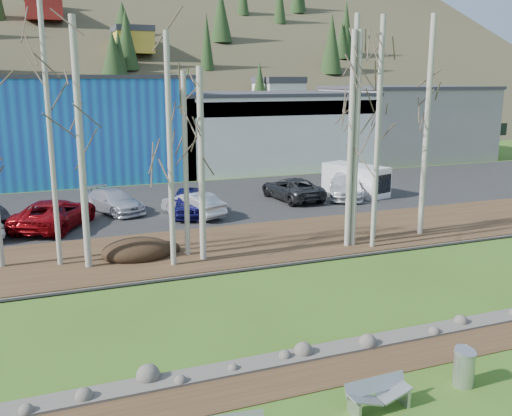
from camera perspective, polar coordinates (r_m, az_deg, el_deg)
name	(u,v)px	position (r m, az deg, el deg)	size (l,w,h in m)	color
ground	(398,403)	(15.57, 13.98, -18.43)	(200.00, 200.00, 0.00)	#345516
dirt_strip	(354,365)	(17.08, 9.79, -15.20)	(80.00, 1.80, 0.03)	#382616
near_bank_rocks	(337,350)	(17.85, 8.09, -13.89)	(80.00, 0.80, 0.50)	#47423D
river	(282,302)	(21.18, 2.58, -9.36)	(80.00, 8.00, 0.90)	#131F33
far_bank_rocks	(243,268)	(24.74, -1.29, -6.03)	(80.00, 0.80, 0.46)	#47423D
far_bank	(220,247)	(27.60, -3.59, -3.89)	(80.00, 7.00, 0.15)	#382616
parking_lot	(171,204)	(37.44, -8.53, 0.43)	(80.00, 14.00, 0.14)	black
building_blue	(58,127)	(49.89, -19.19, 7.67)	(20.40, 12.24, 8.30)	#214DAF
building_white	(262,129)	(53.77, 0.55, 7.89)	(18.36, 12.24, 6.80)	silver
building_grey	(405,122)	(61.54, 14.66, 8.32)	(14.28, 12.24, 7.30)	gray
hillside	(78,15)	(95.52, -17.34, 17.93)	(160.00, 72.00, 35.00)	#372F20
bench_damaged	(378,394)	(15.07, 12.10, -17.77)	(1.72, 0.62, 0.76)	#ADB0B2
litter_bin	(464,369)	(16.62, 20.07, -14.87)	(0.55, 0.55, 0.95)	#ADB0B2
seagull	(461,349)	(18.36, 19.81, -13.14)	(0.45, 0.22, 0.33)	gold
dirt_mound	(137,250)	(26.29, -11.80, -4.11)	(3.18, 2.25, 0.62)	black
birch_1	(50,134)	(25.09, -19.90, 6.98)	(0.21, 0.21, 11.24)	#B3B1A3
birch_2	(81,146)	(24.45, -17.13, 5.92)	(0.28, 0.28, 10.29)	#B3B1A3
birch_3	(170,153)	(23.93, -8.60, 5.50)	(0.23, 0.23, 9.71)	#B3B1A3
birch_4	(201,166)	(24.69, -5.48, 4.23)	(0.28, 0.28, 8.36)	#B3B1A3
birch_5	(186,166)	(25.44, -7.05, 4.23)	(0.23, 0.23, 8.18)	#B3B1A3
birch_6	(377,145)	(26.95, 11.99, 6.16)	(0.20, 0.20, 9.70)	#B3B1A3
birch_7	(356,141)	(27.06, 9.99, 6.58)	(0.26, 0.26, 9.99)	#B3B1A3
birch_8	(378,130)	(28.66, 12.11, 7.62)	(0.26, 0.26, 10.79)	#B3B1A3
birch_9	(427,128)	(29.93, 16.69, 7.69)	(0.28, 0.28, 10.90)	#B3B1A3
birch_10	(353,131)	(27.92, 9.69, 7.59)	(0.26, 0.26, 10.79)	#B3B1A3
birch_11	(351,142)	(26.91, 9.44, 6.56)	(0.26, 0.26, 9.99)	#B3B1A3
car_2	(57,213)	(32.45, -19.25, -0.52)	(2.58, 5.59, 1.55)	maroon
car_3	(113,201)	(35.20, -14.07, 0.68)	(1.95, 4.80, 1.39)	#AFB0B8
car_4	(190,202)	(33.75, -6.65, 0.63)	(1.87, 4.65, 1.59)	#151455
car_5	(193,204)	(33.35, -6.32, 0.37)	(1.52, 4.36, 1.44)	silver
car_6	(292,189)	(37.89, 3.62, 1.94)	(2.45, 5.32, 1.48)	#2B2C2E
car_7	(346,185)	(39.15, 8.99, 2.24)	(2.21, 5.44, 1.58)	silver
car_8	(53,214)	(32.45, -19.68, -0.56)	(2.58, 5.59, 1.55)	maroon
van_white	(358,180)	(40.08, 10.13, 2.77)	(3.24, 5.03, 2.04)	white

